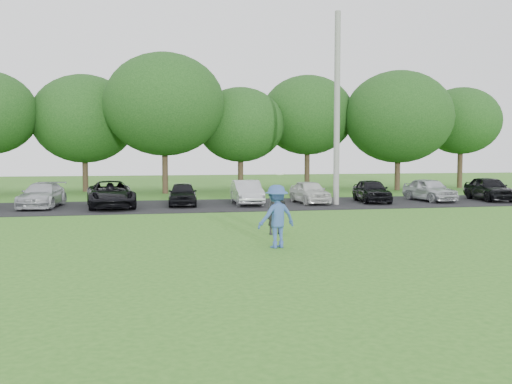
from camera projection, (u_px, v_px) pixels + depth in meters
ground at (284, 252)px, 14.65m from camera, size 100.00×100.00×0.00m
parking_lot at (216, 205)px, 27.35m from camera, size 32.00×6.50×0.03m
utility_pole at (337, 109)px, 27.28m from camera, size 0.28×0.28×9.24m
frisbee_player at (277, 216)px, 15.21m from camera, size 1.23×0.93×2.04m
camera_bystander at (276, 210)px, 17.68m from camera, size 0.62×0.47×1.55m
parked_cars at (199, 193)px, 27.03m from camera, size 30.56×5.00×1.25m
tree_row at (218, 116)px, 36.85m from camera, size 42.39×9.85×8.64m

